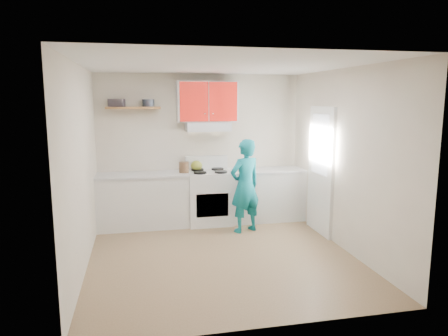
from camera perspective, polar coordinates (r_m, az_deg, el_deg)
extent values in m
plane|color=brown|center=(5.93, -0.33, -11.96)|extent=(3.80, 3.80, 0.00)
cube|color=white|center=(5.53, -0.36, 13.98)|extent=(3.60, 3.80, 0.04)
cube|color=beige|center=(7.44, -3.28, 2.78)|extent=(3.60, 0.04, 2.60)
cube|color=beige|center=(3.77, 5.46, -3.84)|extent=(3.60, 0.04, 2.60)
cube|color=beige|center=(5.52, -18.99, -0.07)|extent=(0.04, 3.80, 2.60)
cube|color=beige|center=(6.19, 16.20, 1.07)|extent=(0.04, 3.80, 2.60)
cube|color=white|center=(6.84, 13.17, -0.37)|extent=(0.05, 0.85, 2.05)
cube|color=white|center=(6.77, 13.10, 3.17)|extent=(0.01, 0.55, 0.95)
cube|color=silver|center=(7.21, -11.07, -4.46)|extent=(1.52, 0.60, 0.90)
cube|color=silver|center=(7.55, 5.73, -3.70)|extent=(1.32, 0.60, 0.90)
cube|color=white|center=(7.28, -2.05, -4.07)|extent=(0.76, 0.65, 0.92)
cube|color=silver|center=(7.20, -2.25, 5.73)|extent=(0.76, 0.44, 0.15)
cube|color=red|center=(7.24, -2.35, 9.11)|extent=(1.02, 0.33, 0.70)
cube|color=brown|center=(7.15, -12.39, 8.10)|extent=(0.90, 0.30, 0.04)
cube|color=#3F373F|center=(7.16, -14.56, 8.68)|extent=(0.29, 0.23, 0.13)
cylinder|color=#333D4C|center=(7.18, -10.38, 8.80)|extent=(0.24, 0.24, 0.12)
ellipsoid|color=olive|center=(7.30, -3.80, 0.33)|extent=(0.23, 0.23, 0.18)
cylinder|color=#4C3421|center=(7.10, -5.53, 0.01)|extent=(0.21, 0.21, 0.21)
cube|color=olive|center=(7.33, 2.75, -0.40)|extent=(0.36, 0.31, 0.02)
cube|color=red|center=(7.53, 9.34, -0.29)|extent=(0.37, 0.32, 0.01)
imported|color=#0D6E78|center=(6.76, 2.91, -2.47)|extent=(0.65, 0.54, 1.53)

